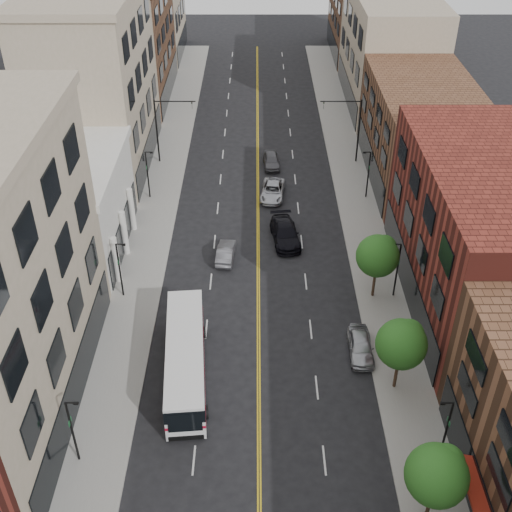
{
  "coord_description": "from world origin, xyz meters",
  "views": [
    {
      "loc": [
        -0.19,
        -16.84,
        32.85
      ],
      "look_at": [
        -0.19,
        22.63,
        5.0
      ],
      "focal_mm": 45.0,
      "sensor_mm": 36.0,
      "label": 1
    }
  ],
  "objects_px": {
    "city_bus": "(185,357)",
    "car_lane_b": "(273,191)",
    "car_parked_far": "(361,346)",
    "car_lane_a": "(285,233)",
    "car_lane_behind": "(226,252)",
    "car_lane_c": "(271,160)"
  },
  "relations": [
    {
      "from": "city_bus",
      "to": "car_lane_b",
      "type": "distance_m",
      "value": 26.01
    },
    {
      "from": "car_parked_far",
      "to": "car_lane_a",
      "type": "height_order",
      "value": "car_lane_a"
    },
    {
      "from": "city_bus",
      "to": "car_parked_far",
      "type": "distance_m",
      "value": 12.69
    },
    {
      "from": "car_parked_far",
      "to": "car_lane_behind",
      "type": "distance_m",
      "value": 15.78
    },
    {
      "from": "car_lane_c",
      "to": "car_lane_a",
      "type": "bearing_deg",
      "value": -90.25
    },
    {
      "from": "car_lane_behind",
      "to": "car_lane_a",
      "type": "relative_size",
      "value": 0.71
    },
    {
      "from": "car_lane_c",
      "to": "car_lane_behind",
      "type": "bearing_deg",
      "value": -107.82
    },
    {
      "from": "car_parked_far",
      "to": "car_lane_c",
      "type": "distance_m",
      "value": 30.26
    },
    {
      "from": "car_lane_behind",
      "to": "car_lane_c",
      "type": "relative_size",
      "value": 0.96
    },
    {
      "from": "car_lane_b",
      "to": "car_lane_a",
      "type": "bearing_deg",
      "value": -76.73
    },
    {
      "from": "car_lane_c",
      "to": "car_lane_b",
      "type": "bearing_deg",
      "value": -93.97
    },
    {
      "from": "city_bus",
      "to": "car_lane_a",
      "type": "distance_m",
      "value": 18.62
    },
    {
      "from": "city_bus",
      "to": "car_lane_c",
      "type": "bearing_deg",
      "value": 73.49
    },
    {
      "from": "city_bus",
      "to": "car_lane_b",
      "type": "height_order",
      "value": "city_bus"
    },
    {
      "from": "car_parked_far",
      "to": "car_lane_b",
      "type": "relative_size",
      "value": 0.86
    },
    {
      "from": "car_lane_behind",
      "to": "car_lane_a",
      "type": "distance_m",
      "value": 6.02
    },
    {
      "from": "car_parked_far",
      "to": "car_lane_a",
      "type": "xyz_separation_m",
      "value": [
        -4.93,
        14.8,
        0.09
      ]
    },
    {
      "from": "car_parked_far",
      "to": "car_lane_c",
      "type": "bearing_deg",
      "value": 102.3
    },
    {
      "from": "car_lane_b",
      "to": "car_lane_c",
      "type": "height_order",
      "value": "car_lane_c"
    },
    {
      "from": "car_lane_a",
      "to": "car_lane_b",
      "type": "distance_m",
      "value": 8.19
    },
    {
      "from": "city_bus",
      "to": "car_lane_a",
      "type": "relative_size",
      "value": 2.09
    },
    {
      "from": "car_parked_far",
      "to": "car_lane_b",
      "type": "xyz_separation_m",
      "value": [
        -5.9,
        22.93,
        -0.04
      ]
    }
  ]
}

